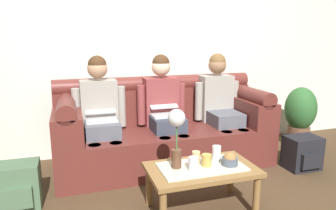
% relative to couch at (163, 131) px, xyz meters
% --- Properties ---
extents(back_wall_patterned, '(6.00, 0.12, 2.90)m').
position_rel_couch_xyz_m(back_wall_patterned, '(0.00, 0.53, 1.08)').
color(back_wall_patterned, silver).
rests_on(back_wall_patterned, ground_plane).
extents(couch, '(2.33, 0.88, 0.96)m').
position_rel_couch_xyz_m(couch, '(0.00, 0.00, 0.00)').
color(couch, maroon).
rests_on(couch, ground_plane).
extents(person_left, '(0.56, 0.67, 1.22)m').
position_rel_couch_xyz_m(person_left, '(-0.69, -0.00, 0.29)').
color(person_left, '#595B66').
rests_on(person_left, ground_plane).
extents(person_middle, '(0.56, 0.67, 1.22)m').
position_rel_couch_xyz_m(person_middle, '(0.00, -0.00, 0.29)').
color(person_middle, '#383D4C').
rests_on(person_middle, ground_plane).
extents(person_right, '(0.56, 0.67, 1.22)m').
position_rel_couch_xyz_m(person_right, '(0.69, -0.00, 0.29)').
color(person_right, '#595B66').
rests_on(person_right, ground_plane).
extents(coffee_table, '(0.88, 0.52, 0.39)m').
position_rel_couch_xyz_m(coffee_table, '(0.00, -1.07, -0.04)').
color(coffee_table, olive).
rests_on(coffee_table, ground_plane).
extents(flower_vase, '(0.14, 0.14, 0.48)m').
position_rel_couch_xyz_m(flower_vase, '(-0.20, -1.04, 0.33)').
color(flower_vase, brown).
rests_on(flower_vase, coffee_table).
extents(snack_bowl, '(0.13, 0.13, 0.11)m').
position_rel_couch_xyz_m(snack_bowl, '(0.23, -1.12, 0.06)').
color(snack_bowl, '#4C5666').
rests_on(snack_bowl, coffee_table).
extents(cup_near_left, '(0.08, 0.08, 0.11)m').
position_rel_couch_xyz_m(cup_near_left, '(-0.09, -1.12, 0.07)').
color(cup_near_left, silver).
rests_on(cup_near_left, coffee_table).
extents(cup_near_right, '(0.08, 0.08, 0.09)m').
position_rel_couch_xyz_m(cup_near_right, '(0.04, -1.08, 0.07)').
color(cup_near_right, gold).
rests_on(cup_near_right, coffee_table).
extents(cup_far_center, '(0.07, 0.07, 0.10)m').
position_rel_couch_xyz_m(cup_far_center, '(-0.02, -1.00, 0.07)').
color(cup_far_center, '#DBB77A').
rests_on(cup_far_center, coffee_table).
extents(cup_far_left, '(0.07, 0.07, 0.12)m').
position_rel_couch_xyz_m(cup_far_left, '(0.17, -0.99, 0.08)').
color(cup_far_left, white).
rests_on(cup_far_left, coffee_table).
extents(backpack_right, '(0.36, 0.31, 0.36)m').
position_rel_couch_xyz_m(backpack_right, '(1.38, -0.64, -0.19)').
color(backpack_right, black).
rests_on(backpack_right, ground_plane).
extents(backpack_left, '(0.34, 0.30, 0.39)m').
position_rel_couch_xyz_m(backpack_left, '(-1.44, -0.59, -0.18)').
color(backpack_left, '#4C6B4C').
rests_on(backpack_left, ground_plane).
extents(potted_plant, '(0.40, 0.40, 0.78)m').
position_rel_couch_xyz_m(potted_plant, '(1.86, -0.00, 0.06)').
color(potted_plant, brown).
rests_on(potted_plant, ground_plane).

